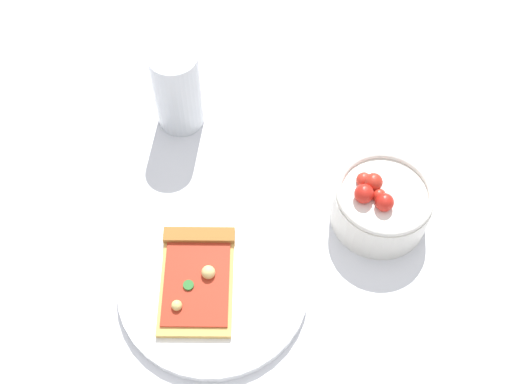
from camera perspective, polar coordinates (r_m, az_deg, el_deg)
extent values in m
plane|color=silver|center=(0.87, -3.53, -7.23)|extent=(2.40, 2.40, 0.00)
cylinder|color=white|center=(0.85, -3.70, -8.10)|extent=(0.24, 0.24, 0.01)
cube|color=#E5B256|center=(0.84, -5.14, -7.77)|extent=(0.10, 0.15, 0.01)
cube|color=#A36B2D|center=(0.87, -4.92, -3.88)|extent=(0.09, 0.03, 0.02)
cube|color=#B22D19|center=(0.84, -5.17, -7.61)|extent=(0.09, 0.13, 0.00)
cylinder|color=#2D722D|center=(0.83, -5.87, -8.03)|extent=(0.01, 0.01, 0.00)
sphere|color=#F2D87F|center=(0.84, -4.15, -6.95)|extent=(0.02, 0.02, 0.02)
sphere|color=#EAD172|center=(0.82, -6.87, -9.72)|extent=(0.01, 0.01, 0.01)
cylinder|color=white|center=(0.89, 10.76, -1.22)|extent=(0.13, 0.13, 0.06)
torus|color=white|center=(0.87, 11.11, -0.09)|extent=(0.13, 0.13, 0.01)
sphere|color=red|center=(0.85, 11.07, -0.88)|extent=(0.02, 0.02, 0.02)
sphere|color=red|center=(0.85, 9.33, -0.15)|extent=(0.03, 0.03, 0.03)
sphere|color=red|center=(0.86, 10.59, -0.30)|extent=(0.02, 0.02, 0.02)
sphere|color=red|center=(0.86, 10.13, 0.85)|extent=(0.02, 0.02, 0.02)
sphere|color=red|center=(0.87, 9.31, 1.05)|extent=(0.02, 0.02, 0.02)
cylinder|color=silver|center=(0.96, -6.82, 8.79)|extent=(0.07, 0.07, 0.13)
cylinder|color=#592D0F|center=(0.97, -6.71, 8.06)|extent=(0.06, 0.06, 0.09)
cube|color=white|center=(0.95, -7.00, 10.10)|extent=(0.03, 0.03, 0.02)
cube|color=white|center=(0.95, -6.79, 10.13)|extent=(0.02, 0.02, 0.02)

